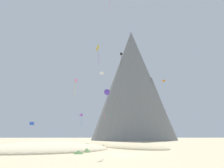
# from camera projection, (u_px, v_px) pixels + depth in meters

# --- Properties ---
(ground_plane) EXTENTS (400.00, 400.00, 0.00)m
(ground_plane) POSITION_uv_depth(u_px,v_px,m) (123.00, 155.00, 29.60)
(ground_plane) COLOR #CCBA8E
(dune_foreground_left) EXTENTS (31.12, 28.63, 3.06)m
(dune_foreground_left) POSITION_uv_depth(u_px,v_px,m) (45.00, 150.00, 38.49)
(dune_foreground_left) COLOR beige
(dune_foreground_left) RESTS_ON ground_plane
(dune_foreground_right) EXTENTS (28.50, 19.68, 1.72)m
(dune_foreground_right) POSITION_uv_depth(u_px,v_px,m) (83.00, 146.00, 51.63)
(dune_foreground_right) COLOR #C6B284
(dune_foreground_right) RESTS_ON ground_plane
(dune_midground) EXTENTS (17.88, 20.31, 2.28)m
(dune_midground) POSITION_uv_depth(u_px,v_px,m) (135.00, 148.00, 44.83)
(dune_midground) COLOR #CCBA8E
(dune_midground) RESTS_ON ground_plane
(bush_far_right) EXTENTS (1.44, 1.44, 0.71)m
(bush_far_right) POSITION_uv_depth(u_px,v_px,m) (63.00, 148.00, 39.07)
(bush_far_right) COLOR #477238
(bush_far_right) RESTS_ON ground_plane
(bush_far_left) EXTENTS (2.34, 2.34, 0.92)m
(bush_far_left) POSITION_uv_depth(u_px,v_px,m) (51.00, 146.00, 43.71)
(bush_far_left) COLOR #386633
(bush_far_left) RESTS_ON ground_plane
(bush_ridge_crest) EXTENTS (1.91, 1.91, 0.67)m
(bush_ridge_crest) POSITION_uv_depth(u_px,v_px,m) (87.00, 150.00, 33.69)
(bush_ridge_crest) COLOR #668C4C
(bush_ridge_crest) RESTS_ON ground_plane
(bush_scatter_east) EXTENTS (3.00, 3.00, 0.69)m
(bush_scatter_east) POSITION_uv_depth(u_px,v_px,m) (151.00, 146.00, 44.79)
(bush_scatter_east) COLOR #568442
(bush_scatter_east) RESTS_ON ground_plane
(bush_near_right) EXTENTS (2.35, 2.35, 0.50)m
(bush_near_right) POSITION_uv_depth(u_px,v_px,m) (78.00, 152.00, 31.01)
(bush_near_right) COLOR #477238
(bush_near_right) RESTS_ON ground_plane
(rock_massif) EXTENTS (66.49, 66.49, 67.78)m
(rock_massif) POSITION_uv_depth(u_px,v_px,m) (134.00, 85.00, 122.00)
(rock_massif) COLOR slate
(rock_massif) RESTS_ON ground_plane
(kite_white_high) EXTENTS (1.76, 1.80, 1.43)m
(kite_white_high) POSITION_uv_depth(u_px,v_px,m) (101.00, 73.00, 87.73)
(kite_white_high) COLOR white
(kite_orange_mid) EXTENTS (0.95, 0.56, 2.75)m
(kite_orange_mid) POSITION_uv_depth(u_px,v_px,m) (164.00, 82.00, 77.33)
(kite_orange_mid) COLOR orange
(kite_pink_mid) EXTENTS (0.68, 0.37, 5.20)m
(kite_pink_mid) POSITION_uv_depth(u_px,v_px,m) (76.00, 84.00, 60.35)
(kite_pink_mid) COLOR pink
(kite_violet_low) EXTENTS (1.23, 1.25, 4.95)m
(kite_violet_low) POSITION_uv_depth(u_px,v_px,m) (81.00, 115.00, 84.09)
(kite_violet_low) COLOR purple
(kite_indigo_mid) EXTENTS (2.27, 0.86, 5.25)m
(kite_indigo_mid) POSITION_uv_depth(u_px,v_px,m) (107.00, 92.00, 75.59)
(kite_indigo_mid) COLOR #5138B2
(kite_rainbow_low) EXTENTS (0.42, 0.72, 1.50)m
(kite_rainbow_low) POSITION_uv_depth(u_px,v_px,m) (104.00, 117.00, 52.30)
(kite_rainbow_low) COLOR #E5668C
(kite_blue_low) EXTENTS (1.19, 1.17, 1.11)m
(kite_blue_low) POSITION_uv_depth(u_px,v_px,m) (32.00, 124.00, 69.36)
(kite_blue_low) COLOR blue
(kite_gold_high) EXTENTS (1.46, 2.29, 6.66)m
(kite_gold_high) POSITION_uv_depth(u_px,v_px,m) (98.00, 48.00, 64.92)
(kite_gold_high) COLOR gold
(kite_black_high) EXTENTS (0.97, 1.02, 5.07)m
(kite_black_high) POSITION_uv_depth(u_px,v_px,m) (121.00, 54.00, 73.88)
(kite_black_high) COLOR black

